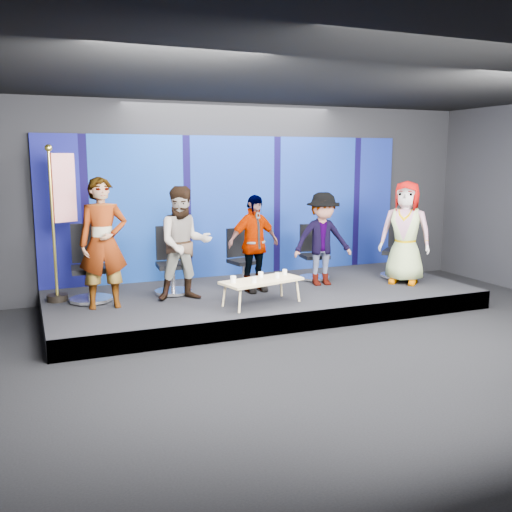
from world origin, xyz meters
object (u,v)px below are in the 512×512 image
(chair_a, at_px, (90,276))
(panelist_e, at_px, (405,233))
(panelist_b, at_px, (184,244))
(mug_d, at_px, (277,275))
(mug_b, at_px, (254,280))
(mug_c, at_px, (261,275))
(panelist_d, at_px, (323,239))
(mug_a, at_px, (233,279))
(flag_stand, at_px, (60,219))
(panelist_c, at_px, (254,244))
(chair_e, at_px, (398,258))
(coffee_table, at_px, (262,281))
(mug_e, at_px, (285,272))
(panelist_a, at_px, (103,243))
(chair_d, at_px, (313,261))
(chair_b, at_px, (172,272))
(chair_c, at_px, (242,267))

(chair_a, relative_size, panelist_e, 0.66)
(panelist_b, height_order, mug_d, panelist_b)
(chair_a, height_order, mug_b, chair_a)
(mug_c, bearing_deg, panelist_b, 150.64)
(panelist_d, bearing_deg, panelist_e, -9.26)
(chair_a, height_order, mug_a, chair_a)
(mug_b, distance_m, flag_stand, 3.14)
(panelist_c, height_order, chair_e, panelist_c)
(chair_a, relative_size, panelist_b, 0.67)
(chair_a, bearing_deg, panelist_d, -2.10)
(chair_a, distance_m, panelist_c, 2.65)
(chair_a, xyz_separation_m, panelist_c, (2.59, -0.36, 0.41))
(panelist_d, distance_m, panelist_e, 1.49)
(chair_e, relative_size, coffee_table, 0.84)
(mug_d, distance_m, mug_e, 0.30)
(panelist_a, height_order, chair_d, panelist_a)
(panelist_b, relative_size, mug_a, 17.27)
(mug_c, bearing_deg, panelist_d, 26.08)
(panelist_b, relative_size, chair_e, 1.59)
(chair_a, distance_m, mug_a, 2.28)
(chair_b, distance_m, panelist_b, 0.73)
(panelist_e, relative_size, mug_d, 21.18)
(chair_c, distance_m, panelist_d, 1.48)
(chair_b, relative_size, panelist_e, 0.61)
(panelist_d, bearing_deg, flag_stand, 179.45)
(panelist_a, height_order, panelist_c, panelist_a)
(chair_e, bearing_deg, flag_stand, -139.07)
(chair_e, distance_m, coffee_table, 3.27)
(panelist_b, relative_size, panelist_e, 0.98)
(panelist_a, xyz_separation_m, chair_e, (5.36, 0.18, -0.60))
(mug_c, relative_size, flag_stand, 0.04)
(panelist_e, bearing_deg, panelist_a, -136.98)
(mug_d, bearing_deg, panelist_b, 149.78)
(mug_e, bearing_deg, panelist_d, 32.51)
(mug_c, bearing_deg, mug_e, 7.76)
(mug_d, bearing_deg, chair_d, 45.27)
(panelist_a, bearing_deg, chair_a, 111.91)
(panelist_e, bearing_deg, mug_b, -122.73)
(chair_c, xyz_separation_m, flag_stand, (-2.95, 0.10, 0.94))
(chair_b, relative_size, mug_b, 12.19)
(mug_b, distance_m, mug_e, 0.77)
(chair_c, height_order, panelist_e, panelist_e)
(panelist_c, bearing_deg, mug_a, -138.18)
(mug_b, distance_m, mug_d, 0.48)
(chair_d, height_order, mug_a, chair_d)
(chair_a, distance_m, chair_e, 5.54)
(chair_a, bearing_deg, mug_b, -29.17)
(mug_e, bearing_deg, chair_c, 104.00)
(panelist_c, bearing_deg, flag_stand, 157.96)
(coffee_table, xyz_separation_m, mug_b, (-0.19, -0.18, 0.08))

